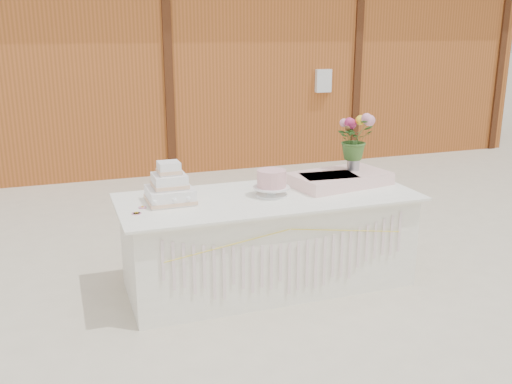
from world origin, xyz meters
TOP-DOWN VIEW (x-y plane):
  - ground at (0.00, 0.00)m, footprint 80.00×80.00m
  - barn at (-0.01, 5.99)m, footprint 12.60×4.60m
  - cake_table at (0.00, -0.00)m, footprint 2.40×1.00m
  - wedding_cake at (-0.78, 0.08)m, footprint 0.36×0.36m
  - pink_cake_stand at (0.02, -0.01)m, footprint 0.30×0.30m
  - satin_runner at (0.69, 0.11)m, footprint 0.90×0.62m
  - flower_vase at (0.85, 0.17)m, footprint 0.11×0.11m
  - bouquet at (0.85, 0.17)m, footprint 0.36×0.33m
  - loose_flowers at (-1.05, 0.01)m, footprint 0.19×0.32m

SIDE VIEW (x-z plane):
  - ground at x=0.00m, z-range 0.00..0.00m
  - cake_table at x=0.00m, z-range 0.00..0.77m
  - loose_flowers at x=-1.05m, z-range 0.77..0.79m
  - satin_runner at x=0.69m, z-range 0.77..0.87m
  - wedding_cake at x=-0.78m, z-range 0.72..1.04m
  - pink_cake_stand at x=0.02m, z-range 0.78..1.00m
  - flower_vase at x=0.85m, z-range 0.87..1.02m
  - bouquet at x=0.85m, z-range 1.02..1.38m
  - barn at x=-0.01m, z-range 0.03..3.33m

